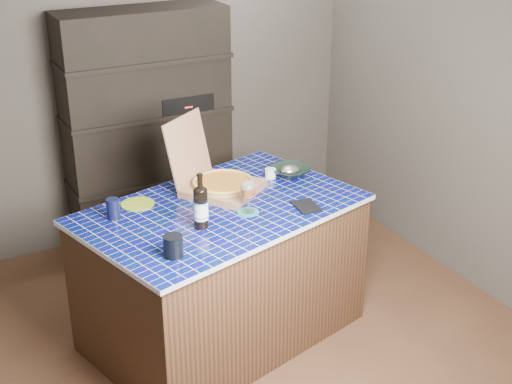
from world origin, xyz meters
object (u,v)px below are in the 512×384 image
pizza_box (219,182)px  mead_bottle (201,207)px  kitchen_island (222,272)px  bowl (290,171)px  dvd_case (306,206)px  wine_glass (248,191)px

pizza_box → mead_bottle: pizza_box is taller
kitchen_island → pizza_box: size_ratio=2.85×
pizza_box → bowl: 0.50m
dvd_case → bowl: (0.16, 0.46, 0.02)m
pizza_box → mead_bottle: bearing=-162.0°
mead_bottle → kitchen_island: bearing=42.0°
wine_glass → mead_bottle: bearing=-172.3°
wine_glass → dvd_case: size_ratio=1.09×
kitchen_island → bowl: bearing=5.1°
dvd_case → bowl: 0.48m
wine_glass → bowl: (0.49, 0.36, -0.11)m
dvd_case → pizza_box: bearing=133.3°
pizza_box → bowl: pizza_box is taller
mead_bottle → wine_glass: mead_bottle is taller
wine_glass → pizza_box: bearing=92.6°
pizza_box → mead_bottle: size_ratio=2.01×
mead_bottle → bowl: (0.80, 0.40, -0.09)m
kitchen_island → mead_bottle: (-0.20, -0.18, 0.56)m
kitchen_island → bowl: bowl is taller
wine_glass → bowl: wine_glass is taller
kitchen_island → pizza_box: 0.55m
kitchen_island → pizza_box: (0.09, 0.21, 0.50)m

